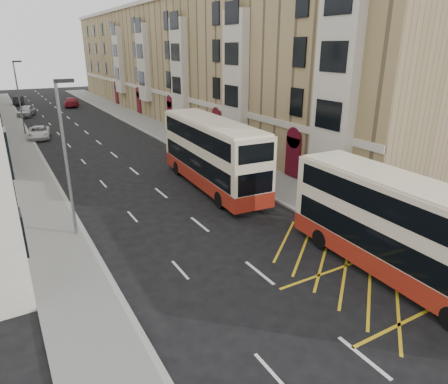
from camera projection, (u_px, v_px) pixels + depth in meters
ground at (321, 323)px, 14.70m from camera, size 200.00×200.00×0.00m
pavement_right at (183, 141)px, 42.85m from camera, size 4.00×120.00×0.15m
pavement_left at (24, 160)px, 35.60m from camera, size 3.00×120.00×0.15m
kerb_right at (166, 143)px, 41.91m from camera, size 0.25×120.00×0.15m
kerb_left at (42, 158)px, 36.30m from camera, size 0.25×120.00×0.15m
road_markings at (78, 126)px, 51.35m from camera, size 10.00×110.00×0.01m
terrace_right at (181, 62)px, 56.03m from camera, size 10.75×79.00×15.25m
guard_railing at (335, 215)px, 22.01m from camera, size 0.06×6.56×1.01m
street_lamp_near at (66, 152)px, 19.91m from camera, size 0.93×0.18×8.00m
street_lamp_far at (19, 94)px, 44.34m from camera, size 0.93×0.18×8.00m
double_decker_front at (401, 230)px, 16.94m from camera, size 3.00×11.21×4.43m
double_decker_rear at (212, 154)px, 28.11m from camera, size 3.52×12.27×4.83m
pedestrian_near at (419, 243)px, 18.35m from camera, size 0.79×0.68×1.83m
pedestrian_far at (359, 205)px, 22.72m from camera, size 1.14×0.99×1.84m
white_van at (39, 133)px, 43.95m from camera, size 2.91×5.05×1.32m
car_silver at (26, 111)px, 57.80m from camera, size 3.17×4.96×1.57m
car_dark at (18, 101)px, 69.26m from camera, size 2.12×4.53×1.44m
car_red at (71, 102)px, 67.30m from camera, size 3.29×5.66×1.54m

